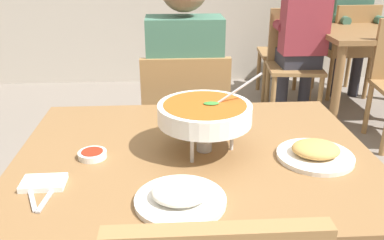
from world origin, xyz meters
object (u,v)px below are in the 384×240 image
at_px(dining_table_far, 377,46).
at_px(patron_bg_middle, 302,31).
at_px(appetizer_plate, 315,153).
at_px(chair_bg_left, 348,46).
at_px(diner_main, 184,82).
at_px(dining_table_main, 195,182).
at_px(chair_bg_corner, 293,45).
at_px(patron_bg_left, 350,19).
at_px(rice_plate, 180,196).
at_px(chair_bg_middle, 294,57).
at_px(curry_bowl, 205,114).
at_px(chair_diner_main, 185,127).
at_px(sauce_dish, 92,154).

relative_size(dining_table_far, patron_bg_middle, 0.76).
relative_size(appetizer_plate, chair_bg_left, 0.27).
xyz_separation_m(diner_main, dining_table_far, (1.67, 1.33, -0.13)).
xyz_separation_m(diner_main, appetizer_plate, (0.38, -0.84, 0.02)).
relative_size(dining_table_main, chair_bg_corner, 1.28).
bearing_deg(patron_bg_left, rice_plate, -120.21).
bearing_deg(chair_bg_corner, patron_bg_left, 5.72).
relative_size(appetizer_plate, chair_bg_middle, 0.27).
xyz_separation_m(appetizer_plate, dining_table_far, (1.29, 2.16, -0.15)).
distance_m(curry_bowl, patron_bg_middle, 2.32).
relative_size(chair_bg_middle, patron_bg_left, 0.69).
bearing_deg(diner_main, chair_bg_corner, 58.90).
xyz_separation_m(appetizer_plate, patron_bg_left, (1.30, 2.76, -0.02)).
distance_m(dining_table_main, chair_bg_left, 3.07).
relative_size(diner_main, appetizer_plate, 5.46).
distance_m(chair_diner_main, rice_plate, 1.06).
bearing_deg(patron_bg_middle, rice_plate, -114.35).
relative_size(diner_main, rice_plate, 5.46).
bearing_deg(dining_table_main, chair_diner_main, 90.00).
xyz_separation_m(sauce_dish, chair_bg_left, (1.98, 2.61, -0.25)).
height_order(rice_plate, appetizer_plate, same).
xyz_separation_m(chair_diner_main, chair_bg_left, (1.65, 1.85, 0.00)).
height_order(dining_table_main, patron_bg_middle, patron_bg_middle).
distance_m(curry_bowl, patron_bg_left, 3.15).
bearing_deg(chair_diner_main, sauce_dish, -113.40).
height_order(chair_diner_main, chair_bg_corner, same).
xyz_separation_m(chair_diner_main, diner_main, (0.00, 0.03, 0.24)).
distance_m(chair_diner_main, chair_bg_middle, 1.77).
bearing_deg(diner_main, patron_bg_middle, 52.44).
distance_m(dining_table_main, sauce_dish, 0.35).
bearing_deg(chair_bg_corner, chair_bg_middle, -105.91).
bearing_deg(curry_bowl, diner_main, 92.41).
height_order(diner_main, chair_bg_left, diner_main).
distance_m(curry_bowl, chair_bg_middle, 2.41).
distance_m(curry_bowl, rice_plate, 0.33).
distance_m(diner_main, curry_bowl, 0.77).
xyz_separation_m(chair_diner_main, chair_bg_middle, (1.00, 1.46, 0.00)).
xyz_separation_m(curry_bowl, sauce_dish, (-0.36, -0.03, -0.12)).
xyz_separation_m(diner_main, curry_bowl, (0.03, -0.76, 0.13)).
distance_m(appetizer_plate, sauce_dish, 0.70).
xyz_separation_m(dining_table_main, diner_main, (0.00, 0.77, 0.11)).
relative_size(curry_bowl, rice_plate, 1.39).
xyz_separation_m(patron_bg_left, patron_bg_middle, (-0.65, -0.59, 0.00)).
bearing_deg(appetizer_plate, chair_diner_main, 115.04).
height_order(chair_diner_main, curry_bowl, curry_bowl).
xyz_separation_m(chair_bg_left, patron_bg_left, (0.03, 0.10, 0.24)).
xyz_separation_m(appetizer_plate, chair_bg_middle, (0.62, 2.26, -0.25)).
height_order(chair_diner_main, chair_bg_left, same).
distance_m(chair_diner_main, patron_bg_left, 2.59).
distance_m(chair_diner_main, patron_bg_middle, 1.72).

